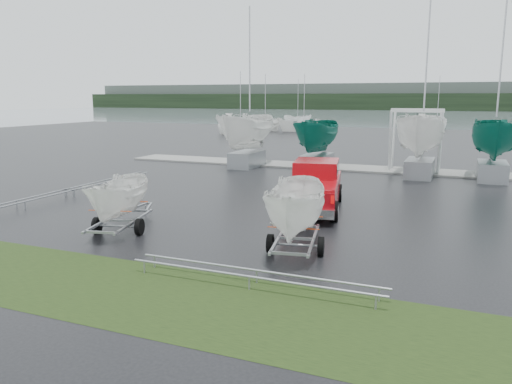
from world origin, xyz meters
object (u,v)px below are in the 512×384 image
(trailer_parked, at_px, (117,165))
(boat_hoist, at_px, (416,131))
(pickup_truck, at_px, (315,184))
(trailer_hitched, at_px, (297,164))

(trailer_parked, height_order, boat_hoist, trailer_parked)
(trailer_parked, relative_size, boat_hoist, 1.11)
(pickup_truck, distance_m, trailer_hitched, 6.81)
(trailer_hitched, bearing_deg, trailer_parked, 171.19)
(trailer_parked, distance_m, boat_hoist, 21.29)
(pickup_truck, bearing_deg, trailer_parked, -139.63)
(pickup_truck, height_order, trailer_parked, trailer_parked)
(pickup_truck, height_order, trailer_hitched, trailer_hitched)
(trailer_hitched, relative_size, trailer_parked, 1.15)
(boat_hoist, bearing_deg, trailer_hitched, -95.50)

